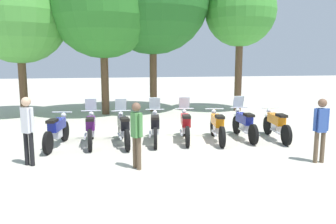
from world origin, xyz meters
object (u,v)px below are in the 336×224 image
object	(u,v)px
motorcycle_6	(244,123)
person_2	(321,126)
person_0	(28,126)
tree_3	(240,12)
motorcycle_4	(185,125)
motorcycle_5	(217,126)
motorcycle_3	(155,126)
motorcycle_7	(276,124)
person_1	(137,131)
motorcycle_0	(57,130)
motorcycle_1	(91,128)
tree_0	(18,13)
tree_1	(103,4)
motorcycle_2	(123,128)

from	to	relation	value
motorcycle_6	person_2	xyz separation A→B (m)	(0.78, -2.84, 0.44)
person_0	tree_3	xyz separation A→B (m)	(8.64, 7.50, 3.96)
motorcycle_4	motorcycle_5	xyz separation A→B (m)	(0.99, -0.25, -0.01)
motorcycle_3	motorcycle_6	world-z (taller)	same
motorcycle_4	motorcycle_7	xyz separation A→B (m)	(2.98, -0.40, -0.01)
person_0	person_1	size ratio (longest dim) A/B	1.06
motorcycle_0	motorcycle_6	distance (m)	5.96
motorcycle_1	person_2	size ratio (longest dim) A/B	1.33
motorcycle_5	motorcycle_7	bearing A→B (deg)	-85.30
motorcycle_1	motorcycle_3	size ratio (longest dim) A/B	1.00
motorcycle_1	person_0	size ratio (longest dim) A/B	1.28
motorcycle_0	tree_0	size ratio (longest dim) A/B	0.31
tree_0	motorcycle_4	bearing A→B (deg)	-45.07
motorcycle_1	person_0	xyz separation A→B (m)	(-1.43, -1.86, 0.49)
motorcycle_6	tree_1	world-z (taller)	tree_1
person_1	person_2	size ratio (longest dim) A/B	0.98
person_2	tree_0	distance (m)	13.37
motorcycle_7	person_1	xyz separation A→B (m)	(-4.81, -2.12, 0.43)
motorcycle_0	person_1	bearing A→B (deg)	-128.80
motorcycle_0	motorcycle_1	distance (m)	0.99
motorcycle_3	tree_1	size ratio (longest dim) A/B	0.29
motorcycle_4	motorcycle_6	world-z (taller)	same
motorcycle_7	tree_0	xyz separation A→B (m)	(-9.20, 6.64, 4.16)
motorcycle_4	tree_1	distance (m)	7.91
motorcycle_0	motorcycle_7	bearing A→B (deg)	-82.51
motorcycle_1	motorcycle_2	xyz separation A→B (m)	(0.99, -0.20, 0.00)
motorcycle_4	motorcycle_0	bearing A→B (deg)	99.76
motorcycle_1	motorcycle_7	xyz separation A→B (m)	(5.97, -0.51, -0.01)
motorcycle_0	person_2	distance (m)	7.37
motorcycle_7	tree_0	distance (m)	12.09
motorcycle_5	person_2	distance (m)	3.25
motorcycle_0	person_2	xyz separation A→B (m)	(6.74, -2.94, 0.45)
motorcycle_3	person_2	distance (m)	4.79
motorcycle_3	motorcycle_5	xyz separation A→B (m)	(1.99, -0.25, -0.01)
motorcycle_6	tree_0	distance (m)	11.17
motorcycle_5	motorcycle_2	bearing A→B (deg)	95.78
person_0	motorcycle_5	bearing A→B (deg)	139.26
motorcycle_7	person_2	xyz separation A→B (m)	(-0.21, -2.53, 0.45)
motorcycle_4	person_1	distance (m)	3.14
motorcycle_5	motorcycle_3	bearing A→B (deg)	91.79
motorcycle_7	tree_0	world-z (taller)	tree_0
motorcycle_3	tree_3	distance (m)	8.95
tree_1	person_2	bearing A→B (deg)	-59.39
motorcycle_5	person_1	distance (m)	3.65
tree_1	motorcycle_5	bearing A→B (deg)	-60.71
motorcycle_3	person_0	xyz separation A→B (m)	(-3.43, -1.74, 0.49)
motorcycle_7	person_0	bearing A→B (deg)	107.34
motorcycle_3	person_2	bearing A→B (deg)	-119.49
motorcycle_3	motorcycle_4	size ratio (longest dim) A/B	1.00
person_2	tree_0	world-z (taller)	tree_0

